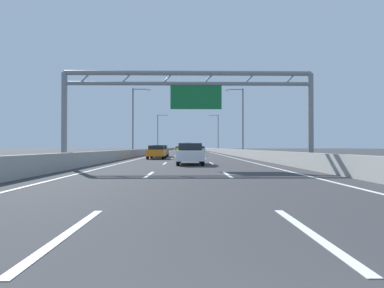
# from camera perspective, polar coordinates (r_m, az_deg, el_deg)

# --- Properties ---
(ground_plane) EXTENTS (260.00, 260.00, 0.00)m
(ground_plane) POSITION_cam_1_polar(r_m,az_deg,el_deg) (100.79, -0.80, -1.29)
(ground_plane) COLOR #38383A
(lane_dash_left_0) EXTENTS (0.16, 3.00, 0.01)m
(lane_dash_left_0) POSITION_cam_1_polar(r_m,az_deg,el_deg) (4.81, -23.44, -15.95)
(lane_dash_left_0) COLOR white
(lane_dash_left_0) RESTS_ON ground_plane
(lane_dash_left_1) EXTENTS (0.16, 3.00, 0.01)m
(lane_dash_left_1) POSITION_cam_1_polar(r_m,az_deg,el_deg) (13.46, -8.45, -6.01)
(lane_dash_left_1) COLOR white
(lane_dash_left_1) RESTS_ON ground_plane
(lane_dash_left_2) EXTENTS (0.16, 3.00, 0.01)m
(lane_dash_left_2) POSITION_cam_1_polar(r_m,az_deg,el_deg) (22.39, -5.38, -3.84)
(lane_dash_left_2) COLOR white
(lane_dash_left_2) RESTS_ON ground_plane
(lane_dash_left_3) EXTENTS (0.16, 3.00, 0.01)m
(lane_dash_left_3) POSITION_cam_1_polar(r_m,az_deg,el_deg) (31.36, -4.07, -2.90)
(lane_dash_left_3) COLOR white
(lane_dash_left_3) RESTS_ON ground_plane
(lane_dash_left_4) EXTENTS (0.16, 3.00, 0.01)m
(lane_dash_left_4) POSITION_cam_1_polar(r_m,az_deg,el_deg) (40.34, -3.35, -2.38)
(lane_dash_left_4) COLOR white
(lane_dash_left_4) RESTS_ON ground_plane
(lane_dash_left_5) EXTENTS (0.16, 3.00, 0.01)m
(lane_dash_left_5) POSITION_cam_1_polar(r_m,az_deg,el_deg) (49.33, -2.88, -2.05)
(lane_dash_left_5) COLOR white
(lane_dash_left_5) RESTS_ON ground_plane
(lane_dash_left_6) EXTENTS (0.16, 3.00, 0.01)m
(lane_dash_left_6) POSITION_cam_1_polar(r_m,az_deg,el_deg) (58.32, -2.56, -1.82)
(lane_dash_left_6) COLOR white
(lane_dash_left_6) RESTS_ON ground_plane
(lane_dash_left_7) EXTENTS (0.16, 3.00, 0.01)m
(lane_dash_left_7) POSITION_cam_1_polar(r_m,az_deg,el_deg) (67.32, -2.33, -1.65)
(lane_dash_left_7) COLOR white
(lane_dash_left_7) RESTS_ON ground_plane
(lane_dash_left_8) EXTENTS (0.16, 3.00, 0.01)m
(lane_dash_left_8) POSITION_cam_1_polar(r_m,az_deg,el_deg) (76.31, -2.15, -1.52)
(lane_dash_left_8) COLOR white
(lane_dash_left_8) RESTS_ON ground_plane
(lane_dash_left_9) EXTENTS (0.16, 3.00, 0.01)m
(lane_dash_left_9) POSITION_cam_1_polar(r_m,az_deg,el_deg) (85.31, -2.01, -1.42)
(lane_dash_left_9) COLOR white
(lane_dash_left_9) RESTS_ON ground_plane
(lane_dash_left_10) EXTENTS (0.16, 3.00, 0.01)m
(lane_dash_left_10) POSITION_cam_1_polar(r_m,az_deg,el_deg) (94.31, -1.90, -1.34)
(lane_dash_left_10) COLOR white
(lane_dash_left_10) RESTS_ON ground_plane
(lane_dash_left_11) EXTENTS (0.16, 3.00, 0.01)m
(lane_dash_left_11) POSITION_cam_1_polar(r_m,az_deg,el_deg) (103.30, -1.80, -1.27)
(lane_dash_left_11) COLOR white
(lane_dash_left_11) RESTS_ON ground_plane
(lane_dash_left_12) EXTENTS (0.16, 3.00, 0.01)m
(lane_dash_left_12) POSITION_cam_1_polar(r_m,az_deg,el_deg) (112.30, -1.72, -1.22)
(lane_dash_left_12) COLOR white
(lane_dash_left_12) RESTS_ON ground_plane
(lane_dash_left_13) EXTENTS (0.16, 3.00, 0.01)m
(lane_dash_left_13) POSITION_cam_1_polar(r_m,az_deg,el_deg) (121.30, -1.66, -1.17)
(lane_dash_left_13) COLOR white
(lane_dash_left_13) RESTS_ON ground_plane
(lane_dash_left_14) EXTENTS (0.16, 3.00, 0.01)m
(lane_dash_left_14) POSITION_cam_1_polar(r_m,az_deg,el_deg) (130.30, -1.60, -1.13)
(lane_dash_left_14) COLOR white
(lane_dash_left_14) RESTS_ON ground_plane
(lane_dash_left_15) EXTENTS (0.16, 3.00, 0.01)m
(lane_dash_left_15) POSITION_cam_1_polar(r_m,az_deg,el_deg) (139.30, -1.55, -1.09)
(lane_dash_left_15) COLOR white
(lane_dash_left_15) RESTS_ON ground_plane
(lane_dash_left_16) EXTENTS (0.16, 3.00, 0.01)m
(lane_dash_left_16) POSITION_cam_1_polar(r_m,az_deg,el_deg) (148.30, -1.50, -1.06)
(lane_dash_left_16) COLOR white
(lane_dash_left_16) RESTS_ON ground_plane
(lane_dash_left_17) EXTENTS (0.16, 3.00, 0.01)m
(lane_dash_left_17) POSITION_cam_1_polar(r_m,az_deg,el_deg) (157.30, -1.46, -1.03)
(lane_dash_left_17) COLOR white
(lane_dash_left_17) RESTS_ON ground_plane
(lane_dash_right_0) EXTENTS (0.16, 3.00, 0.01)m
(lane_dash_right_0) POSITION_cam_1_polar(r_m,az_deg,el_deg) (4.83, 22.28, -15.91)
(lane_dash_right_0) COLOR white
(lane_dash_right_0) RESTS_ON ground_plane
(lane_dash_right_1) EXTENTS (0.16, 3.00, 0.01)m
(lane_dash_right_1) POSITION_cam_1_polar(r_m,az_deg,el_deg) (13.47, 7.00, -6.01)
(lane_dash_right_1) COLOR white
(lane_dash_right_1) RESTS_ON ground_plane
(lane_dash_right_2) EXTENTS (0.16, 3.00, 0.01)m
(lane_dash_right_2) POSITION_cam_1_polar(r_m,az_deg,el_deg) (22.39, 3.86, -3.84)
(lane_dash_right_2) COLOR white
(lane_dash_right_2) RESTS_ON ground_plane
(lane_dash_right_3) EXTENTS (0.16, 3.00, 0.01)m
(lane_dash_right_3) POSITION_cam_1_polar(r_m,az_deg,el_deg) (31.36, 2.52, -2.90)
(lane_dash_right_3) COLOR white
(lane_dash_right_3) RESTS_ON ground_plane
(lane_dash_right_4) EXTENTS (0.16, 3.00, 0.01)m
(lane_dash_right_4) POSITION_cam_1_polar(r_m,az_deg,el_deg) (40.34, 1.77, -2.38)
(lane_dash_right_4) COLOR white
(lane_dash_right_4) RESTS_ON ground_plane
(lane_dash_right_5) EXTENTS (0.16, 3.00, 0.01)m
(lane_dash_right_5) POSITION_cam_1_polar(r_m,az_deg,el_deg) (49.33, 1.30, -2.05)
(lane_dash_right_5) COLOR white
(lane_dash_right_5) RESTS_ON ground_plane
(lane_dash_right_6) EXTENTS (0.16, 3.00, 0.01)m
(lane_dash_right_6) POSITION_cam_1_polar(r_m,az_deg,el_deg) (58.32, 0.97, -1.82)
(lane_dash_right_6) COLOR white
(lane_dash_right_6) RESTS_ON ground_plane
(lane_dash_right_7) EXTENTS (0.16, 3.00, 0.01)m
(lane_dash_right_7) POSITION_cam_1_polar(r_m,az_deg,el_deg) (67.32, 0.73, -1.65)
(lane_dash_right_7) COLOR white
(lane_dash_right_7) RESTS_ON ground_plane
(lane_dash_right_8) EXTENTS (0.16, 3.00, 0.01)m
(lane_dash_right_8) POSITION_cam_1_polar(r_m,az_deg,el_deg) (76.31, 0.55, -1.52)
(lane_dash_right_8) COLOR white
(lane_dash_right_8) RESTS_ON ground_plane
(lane_dash_right_9) EXTENTS (0.16, 3.00, 0.01)m
(lane_dash_right_9) POSITION_cam_1_polar(r_m,az_deg,el_deg) (85.31, 0.41, -1.42)
(lane_dash_right_9) COLOR white
(lane_dash_right_9) RESTS_ON ground_plane
(lane_dash_right_10) EXTENTS (0.16, 3.00, 0.01)m
(lane_dash_right_10) POSITION_cam_1_polar(r_m,az_deg,el_deg) (94.31, 0.29, -1.34)
(lane_dash_right_10) COLOR white
(lane_dash_right_10) RESTS_ON ground_plane
(lane_dash_right_11) EXTENTS (0.16, 3.00, 0.01)m
(lane_dash_right_11) POSITION_cam_1_polar(r_m,az_deg,el_deg) (103.31, 0.19, -1.27)
(lane_dash_right_11) COLOR white
(lane_dash_right_11) RESTS_ON ground_plane
(lane_dash_right_12) EXTENTS (0.16, 3.00, 0.01)m
(lane_dash_right_12) POSITION_cam_1_polar(r_m,az_deg,el_deg) (112.30, 0.11, -1.22)
(lane_dash_right_12) COLOR white
(lane_dash_right_12) RESTS_ON ground_plane
(lane_dash_right_13) EXTENTS (0.16, 3.00, 0.01)m
(lane_dash_right_13) POSITION_cam_1_polar(r_m,az_deg,el_deg) (121.30, 0.04, -1.17)
(lane_dash_right_13) COLOR white
(lane_dash_right_13) RESTS_ON ground_plane
(lane_dash_right_14) EXTENTS (0.16, 3.00, 0.01)m
(lane_dash_right_14) POSITION_cam_1_polar(r_m,az_deg,el_deg) (130.30, -0.01, -1.13)
(lane_dash_right_14) COLOR white
(lane_dash_right_14) RESTS_ON ground_plane
(lane_dash_right_15) EXTENTS (0.16, 3.00, 0.01)m
(lane_dash_right_15) POSITION_cam_1_polar(r_m,az_deg,el_deg) (139.30, -0.07, -1.09)
(lane_dash_right_15) COLOR white
(lane_dash_right_15) RESTS_ON ground_plane
(lane_dash_right_16) EXTENTS (0.16, 3.00, 0.01)m
(lane_dash_right_16) POSITION_cam_1_polar(r_m,az_deg,el_deg) (148.30, -0.11, -1.06)
(lane_dash_right_16) COLOR white
(lane_dash_right_16) RESTS_ON ground_plane
(lane_dash_right_17) EXTENTS (0.16, 3.00, 0.01)m
(lane_dash_right_17) POSITION_cam_1_polar(r_m,az_deg,el_deg) (157.30, -0.15, -1.03)
(lane_dash_right_17) COLOR white
(lane_dash_right_17) RESTS_ON ground_plane
(edge_line_left) EXTENTS (0.16, 176.00, 0.01)m
(edge_line_left) POSITION_cam_1_polar(r_m,az_deg,el_deg) (88.94, -4.19, -1.39)
(edge_line_left) COLOR white
(edge_line_left) RESTS_ON ground_plane
(edge_line_right) EXTENTS (0.16, 176.00, 0.01)m
(edge_line_right) POSITION_cam_1_polar(r_m,az_deg,el_deg) (88.95, 2.58, -1.39)
(edge_line_right) COLOR white
(edge_line_right) RESTS_ON ground_plane
(barrier_left) EXTENTS (0.45, 220.00, 0.95)m
(barrier_left) POSITION_cam_1_polar(r_m,az_deg,el_deg) (111.00, -4.37, -0.98)
(barrier_left) COLOR #9E9E99
(barrier_left) RESTS_ON ground_plane
(barrier_right) EXTENTS (0.45, 220.00, 0.95)m
(barrier_right) POSITION_cam_1_polar(r_m,az_deg,el_deg) (111.00, 2.76, -0.98)
(barrier_right) COLOR #9E9E99
(barrier_right) RESTS_ON ground_plane
(sign_gantry) EXTENTS (16.77, 0.36, 6.36)m
(sign_gantry) POSITION_cam_1_polar(r_m,az_deg,el_deg) (19.49, -0.55, 10.00)
(sign_gantry) COLOR gray
(sign_gantry) RESTS_ON ground_plane
(streetlamp_left_mid) EXTENTS (2.58, 0.28, 9.50)m
(streetlamp_left_mid) POSITION_cam_1_polar(r_m,az_deg,el_deg) (41.17, -11.27, 5.18)
(streetlamp_left_mid) COLOR slate
(streetlamp_left_mid) RESTS_ON ground_plane
(streetlamp_right_mid) EXTENTS (2.58, 0.28, 9.50)m
(streetlamp_right_mid) POSITION_cam_1_polar(r_m,az_deg,el_deg) (41.18, 9.70, 5.17)
(streetlamp_right_mid) COLOR slate
(streetlamp_right_mid) RESTS_ON ground_plane
(streetlamp_left_far) EXTENTS (2.58, 0.28, 9.50)m
(streetlamp_left_far) POSITION_cam_1_polar(r_m,az_deg,el_deg) (73.88, -6.60, 2.63)
(streetlamp_left_far) COLOR slate
(streetlamp_left_far) RESTS_ON ground_plane
(streetlamp_right_far) EXTENTS (2.58, 0.28, 9.50)m
(streetlamp_right_far) POSITION_cam_1_polar(r_m,az_deg,el_deg) (73.88, 5.01, 2.63)
(streetlamp_right_far) COLOR slate
(streetlamp_right_far) RESTS_ON ground_plane
(white_car) EXTENTS (1.90, 4.44, 1.55)m
(white_car) POSITION_cam_1_polar(r_m,az_deg,el_deg) (21.26, -0.37, -1.89)
(white_car) COLOR silver
(white_car) RESTS_ON ground_plane
(orange_car) EXTENTS (1.80, 4.22, 1.43)m
(orange_car) POSITION_cam_1_polar(r_m,az_deg,el_deg) (31.19, -6.95, -1.56)
(orange_car) COLOR orange
(orange_car) RESTS_ON ground_plane
(yellow_car) EXTENTS (1.81, 4.51, 1.45)m
(yellow_car) POSITION_cam_1_polar(r_m,az_deg,el_deg) (108.99, -2.79, -0.85)
(yellow_car) COLOR yellow
(yellow_car) RESTS_ON ground_plane
(green_car) EXTENTS (1.78, 4.29, 1.48)m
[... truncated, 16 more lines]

